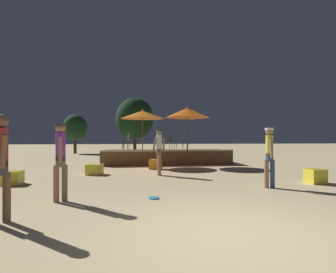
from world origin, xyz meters
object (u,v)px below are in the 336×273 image
Objects in this scene: cube_seat_0 at (12,178)px; bistro_chair_1 at (172,140)px; patio_umbrella_0 at (187,113)px; cube_seat_3 at (315,176)px; frisbee_disc at (154,198)px; background_tree_1 at (75,128)px; bistro_chair_2 at (127,140)px; person_2 at (159,148)px; background_tree_0 at (135,119)px; patio_umbrella_1 at (143,115)px; bistro_chair_3 at (124,139)px; person_1 at (61,156)px; cube_seat_1 at (156,164)px; person_0 at (1,162)px; cube_seat_2 at (95,169)px; person_3 at (269,153)px; bistro_chair_0 at (184,139)px.

bistro_chair_1 is (6.02, 6.21, 1.17)m from cube_seat_0.
patio_umbrella_0 is 6.96m from cube_seat_3.
bistro_chair_1 is 3.40× the size of frisbee_disc.
bistro_chair_2 is at bearing -65.10° from background_tree_1.
cube_seat_0 reaches higher than frisbee_disc.
person_2 reaches higher than cube_seat_0.
frisbee_disc is at bearing -72.88° from background_tree_1.
cube_seat_0 is 0.12× the size of background_tree_0.
patio_umbrella_1 is at bearing -63.55° from background_tree_1.
person_1 is at bearing -174.53° from bistro_chair_3.
frisbee_disc is (-1.72, -8.72, -1.36)m from bistro_chair_1.
cube_seat_3 is 5.56m from frisbee_disc.
person_0 reaches higher than cube_seat_1.
cube_seat_2 is at bearing 45.64° from person_0.
cube_seat_1 is at bearing -68.08° from patio_umbrella_1.
person_1 is (-4.47, -7.20, -1.74)m from patio_umbrella_0.
patio_umbrella_0 reaches higher than cube_seat_0.
bistro_chair_2 is (1.32, 8.38, 0.33)m from person_1.
cube_seat_2 is (-4.36, -2.68, -2.59)m from patio_umbrella_0.
person_2 is (2.55, -0.55, 0.85)m from cube_seat_2.
person_3 is 6.73× the size of frisbee_disc.
person_2 is (3.27, 5.41, 0.00)m from person_0.
cube_seat_1 is 0.76× the size of bistro_chair_3.
person_3 reaches higher than cube_seat_2.
bistro_chair_0 is 1.00× the size of bistro_chair_3.
person_2 is at bearing -81.44° from patio_umbrella_1.
patio_umbrella_0 is at bearing -6.81° from patio_umbrella_1.
patio_umbrella_1 is 2.53m from bistro_chair_1.
cube_seat_3 is at bearing -61.90° from patio_umbrella_0.
person_0 is at bearing -107.10° from patio_umbrella_1.
cube_seat_0 is 0.32× the size of person_3.
patio_umbrella_1 is 5.69× the size of cube_seat_3.
person_0 is at bearing -176.75° from bistro_chair_3.
cube_seat_0 is 0.83× the size of cube_seat_1.
bistro_chair_3 is at bearing 113.74° from cube_seat_1.
cube_seat_2 is 0.77× the size of bistro_chair_2.
bistro_chair_2 is 12.29m from background_tree_1.
patio_umbrella_1 is 7.90m from frisbee_disc.
patio_umbrella_0 reaches higher than patio_umbrella_1.
cube_seat_3 is at bearing -17.60° from person_0.
background_tree_0 reaches higher than cube_seat_3.
person_2 reaches higher than cube_seat_2.
background_tree_1 is (-3.83, 19.48, 1.38)m from person_1.
frisbee_disc is (-0.51, -3.92, -1.04)m from person_2.
background_tree_0 is (1.78, 16.35, 2.08)m from person_1.
cube_seat_0 is at bearing 141.39° from bistro_chair_0.
patio_umbrella_1 is at bearing 135.37° from bistro_chair_0.
background_tree_0 is 1.33× the size of background_tree_1.
cube_seat_2 is at bearing 175.83° from bistro_chair_1.
bistro_chair_3 is (-1.01, 2.18, -1.31)m from patio_umbrella_1.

